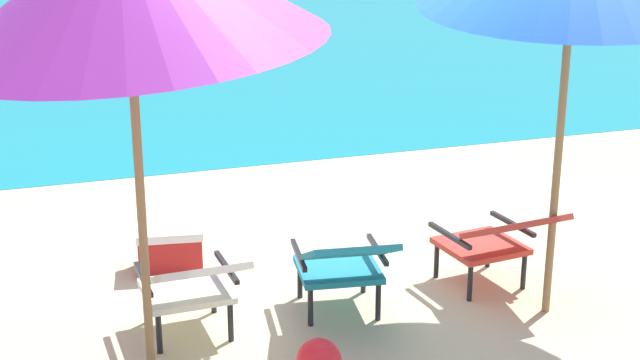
# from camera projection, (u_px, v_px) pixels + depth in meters

# --- Properties ---
(ground_plane) EXTENTS (40.00, 40.00, 0.00)m
(ground_plane) POSITION_uv_depth(u_px,v_px,m) (210.00, 142.00, 10.01)
(ground_plane) COLOR #CCB78E
(ocean_band) EXTENTS (40.00, 18.00, 0.01)m
(ocean_band) POSITION_uv_depth(u_px,v_px,m) (119.00, 27.00, 17.25)
(ocean_band) COLOR teal
(ocean_band) RESTS_ON ground_plane
(lounge_chair_left) EXTENTS (0.57, 0.89, 0.68)m
(lounge_chair_left) POSITION_uv_depth(u_px,v_px,m) (192.00, 284.00, 5.63)
(lounge_chair_left) COLOR silver
(lounge_chair_left) RESTS_ON ground_plane
(lounge_chair_center) EXTENTS (0.65, 0.94, 0.68)m
(lounge_chair_center) POSITION_uv_depth(u_px,v_px,m) (344.00, 262.00, 5.94)
(lounge_chair_center) COLOR teal
(lounge_chair_center) RESTS_ON ground_plane
(lounge_chair_right) EXTENTS (0.64, 0.93, 0.68)m
(lounge_chair_right) POSITION_uv_depth(u_px,v_px,m) (496.00, 238.00, 6.33)
(lounge_chair_right) COLOR red
(lounge_chair_right) RESTS_ON ground_plane
(cooler_box) EXTENTS (0.51, 0.39, 0.32)m
(cooler_box) POSITION_uv_depth(u_px,v_px,m) (170.00, 248.00, 6.79)
(cooler_box) COLOR red
(cooler_box) RESTS_ON ground_plane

